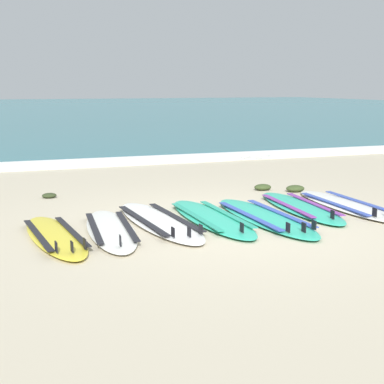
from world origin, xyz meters
name	(u,v)px	position (x,y,z in m)	size (l,w,h in m)	color
ground_plane	(228,225)	(0.00, 0.00, 0.00)	(80.00, 80.00, 0.00)	#C1B599
sea	(20,110)	(0.00, 35.75, 0.05)	(80.00, 60.00, 0.10)	teal
wave_foam_strip	(118,162)	(0.00, 6.14, 0.06)	(80.00, 0.77, 0.11)	white
surfboard_0	(55,236)	(-2.15, 0.06, 0.04)	(0.71, 2.18, 0.18)	yellow
surfboard_1	(111,229)	(-1.48, 0.14, 0.04)	(0.76, 2.23, 0.18)	silver
surfboard_2	(159,221)	(-0.81, 0.35, 0.04)	(0.77, 2.52, 0.18)	white
surfboard_3	(211,218)	(-0.11, 0.30, 0.04)	(0.61, 2.42, 0.18)	#2DB793
surfboard_4	(264,217)	(0.56, 0.10, 0.04)	(0.63, 2.53, 0.18)	#2DB793
surfboard_5	(300,207)	(1.33, 0.47, 0.04)	(0.77, 2.36, 0.18)	#2DB793
surfboard_6	(346,205)	(2.03, 0.36, 0.04)	(0.67, 2.43, 0.18)	silver
seaweed_clump_near_shoreline	(49,195)	(-1.92, 2.60, 0.04)	(0.23, 0.18, 0.08)	#2D381E
seaweed_clump_mid_sand	(263,187)	(1.54, 2.05, 0.05)	(0.29, 0.24, 0.10)	#384723
seaweed_clump_by_the_boards	(295,188)	(1.98, 1.73, 0.06)	(0.32, 0.25, 0.11)	#384723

